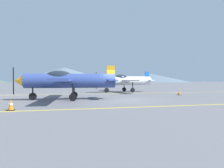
{
  "coord_description": "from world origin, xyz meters",
  "views": [
    {
      "loc": [
        -4.29,
        -15.12,
        1.6
      ],
      "look_at": [
        0.64,
        6.0,
        1.2
      ],
      "focal_mm": 30.99,
      "sensor_mm": 36.0,
      "label": 1
    }
  ],
  "objects_px": {
    "traffic_cone_front": "(179,92)",
    "airplane_near": "(67,80)",
    "airplane_mid": "(125,80)",
    "traffic_cone_side": "(11,105)"
  },
  "relations": [
    {
      "from": "traffic_cone_front",
      "to": "airplane_near",
      "type": "bearing_deg",
      "value": -168.39
    },
    {
      "from": "airplane_mid",
      "to": "traffic_cone_front",
      "type": "relative_size",
      "value": 16.24
    },
    {
      "from": "airplane_near",
      "to": "traffic_cone_side",
      "type": "height_order",
      "value": "airplane_near"
    },
    {
      "from": "airplane_mid",
      "to": "traffic_cone_front",
      "type": "height_order",
      "value": "airplane_mid"
    },
    {
      "from": "airplane_mid",
      "to": "traffic_cone_side",
      "type": "relative_size",
      "value": 16.24
    },
    {
      "from": "airplane_near",
      "to": "airplane_mid",
      "type": "distance_m",
      "value": 11.91
    },
    {
      "from": "traffic_cone_front",
      "to": "airplane_mid",
      "type": "bearing_deg",
      "value": 122.8
    },
    {
      "from": "airplane_mid",
      "to": "traffic_cone_front",
      "type": "distance_m",
      "value": 7.92
    },
    {
      "from": "airplane_near",
      "to": "airplane_mid",
      "type": "xyz_separation_m",
      "value": [
        7.77,
        9.03,
        0.0
      ]
    },
    {
      "from": "airplane_near",
      "to": "traffic_cone_front",
      "type": "xyz_separation_m",
      "value": [
        12.0,
        2.46,
        -1.33
      ]
    }
  ]
}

